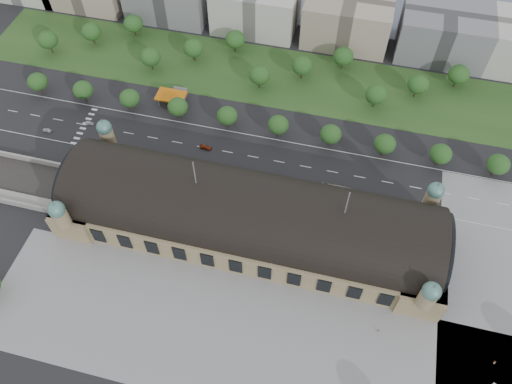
% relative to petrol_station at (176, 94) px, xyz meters
% --- Properties ---
extents(ground, '(900.00, 900.00, 0.00)m').
position_rel_petrol_station_xyz_m(ground, '(53.91, -65.28, -2.95)').
color(ground, black).
rests_on(ground, ground).
extents(station, '(150.00, 48.40, 44.30)m').
position_rel_petrol_station_xyz_m(station, '(53.91, -65.28, 7.33)').
color(station, '#9A875F').
rests_on(station, ground).
extents(track_cutting, '(70.00, 24.00, 3.10)m').
position_rel_petrol_station_xyz_m(track_cutting, '(-56.09, -67.49, -2.25)').
color(track_cutting, black).
rests_on(track_cutting, ground).
extents(plaza_south, '(190.00, 48.00, 0.12)m').
position_rel_petrol_station_xyz_m(plaza_south, '(63.91, -109.28, -2.95)').
color(plaza_south, gray).
rests_on(plaza_south, ground).
extents(road_slab, '(260.00, 26.00, 0.10)m').
position_rel_petrol_station_xyz_m(road_slab, '(33.91, -27.28, -2.95)').
color(road_slab, black).
rests_on(road_slab, ground).
extents(grass_belt, '(300.00, 45.00, 0.10)m').
position_rel_petrol_station_xyz_m(grass_belt, '(38.91, 27.72, -2.95)').
color(grass_belt, '#26471C').
rests_on(grass_belt, ground).
extents(petrol_station, '(14.00, 13.00, 5.05)m').
position_rel_petrol_station_xyz_m(petrol_station, '(0.00, 0.00, 0.00)').
color(petrol_station, '#C5640B').
rests_on(petrol_station, ground).
extents(office_3, '(45.00, 32.00, 24.00)m').
position_rel_petrol_station_xyz_m(office_3, '(23.91, 67.72, 9.05)').
color(office_3, '#BBBAB2').
rests_on(office_3, ground).
extents(office_4, '(45.00, 32.00, 24.00)m').
position_rel_petrol_station_xyz_m(office_4, '(73.91, 67.72, 9.05)').
color(office_4, tan).
rests_on(office_4, ground).
extents(office_5, '(45.00, 32.00, 24.00)m').
position_rel_petrol_station_xyz_m(office_5, '(123.91, 67.72, 9.05)').
color(office_5, slate).
rests_on(office_5, ground).
extents(tree_row_0, '(9.60, 9.60, 11.52)m').
position_rel_petrol_station_xyz_m(tree_row_0, '(-66.09, -12.28, 4.48)').
color(tree_row_0, '#2D2116').
rests_on(tree_row_0, ground).
extents(tree_row_1, '(9.60, 9.60, 11.52)m').
position_rel_petrol_station_xyz_m(tree_row_1, '(-42.09, -12.28, 4.48)').
color(tree_row_1, '#2D2116').
rests_on(tree_row_1, ground).
extents(tree_row_2, '(9.60, 9.60, 11.52)m').
position_rel_petrol_station_xyz_m(tree_row_2, '(-18.09, -12.28, 4.48)').
color(tree_row_2, '#2D2116').
rests_on(tree_row_2, ground).
extents(tree_row_3, '(9.60, 9.60, 11.52)m').
position_rel_petrol_station_xyz_m(tree_row_3, '(5.91, -12.28, 4.48)').
color(tree_row_3, '#2D2116').
rests_on(tree_row_3, ground).
extents(tree_row_4, '(9.60, 9.60, 11.52)m').
position_rel_petrol_station_xyz_m(tree_row_4, '(29.91, -12.28, 4.48)').
color(tree_row_4, '#2D2116').
rests_on(tree_row_4, ground).
extents(tree_row_5, '(9.60, 9.60, 11.52)m').
position_rel_petrol_station_xyz_m(tree_row_5, '(53.91, -12.28, 4.48)').
color(tree_row_5, '#2D2116').
rests_on(tree_row_5, ground).
extents(tree_row_6, '(9.60, 9.60, 11.52)m').
position_rel_petrol_station_xyz_m(tree_row_6, '(77.91, -12.28, 4.48)').
color(tree_row_6, '#2D2116').
rests_on(tree_row_6, ground).
extents(tree_row_7, '(9.60, 9.60, 11.52)m').
position_rel_petrol_station_xyz_m(tree_row_7, '(101.91, -12.28, 4.48)').
color(tree_row_7, '#2D2116').
rests_on(tree_row_7, ground).
extents(tree_row_8, '(9.60, 9.60, 11.52)m').
position_rel_petrol_station_xyz_m(tree_row_8, '(125.91, -12.28, 4.48)').
color(tree_row_8, '#2D2116').
rests_on(tree_row_8, ground).
extents(tree_row_9, '(9.60, 9.60, 11.52)m').
position_rel_petrol_station_xyz_m(tree_row_9, '(149.91, -12.28, 4.48)').
color(tree_row_9, '#2D2116').
rests_on(tree_row_9, ground).
extents(tree_belt_0, '(10.40, 10.40, 12.48)m').
position_rel_petrol_station_xyz_m(tree_belt_0, '(-76.09, 17.72, 5.10)').
color(tree_belt_0, '#2D2116').
rests_on(tree_belt_0, ground).
extents(tree_belt_1, '(10.40, 10.40, 12.48)m').
position_rel_petrol_station_xyz_m(tree_belt_1, '(-57.09, 29.72, 5.10)').
color(tree_belt_1, '#2D2116').
rests_on(tree_belt_1, ground).
extents(tree_belt_2, '(10.40, 10.40, 12.48)m').
position_rel_petrol_station_xyz_m(tree_belt_2, '(-38.09, 41.72, 5.10)').
color(tree_belt_2, '#2D2116').
rests_on(tree_belt_2, ground).
extents(tree_belt_3, '(10.40, 10.40, 12.48)m').
position_rel_petrol_station_xyz_m(tree_belt_3, '(-19.09, 17.72, 5.10)').
color(tree_belt_3, '#2D2116').
rests_on(tree_belt_3, ground).
extents(tree_belt_4, '(10.40, 10.40, 12.48)m').
position_rel_petrol_station_xyz_m(tree_belt_4, '(-0.09, 29.72, 5.10)').
color(tree_belt_4, '#2D2116').
rests_on(tree_belt_4, ground).
extents(tree_belt_5, '(10.40, 10.40, 12.48)m').
position_rel_petrol_station_xyz_m(tree_belt_5, '(18.91, 41.72, 5.10)').
color(tree_belt_5, '#2D2116').
rests_on(tree_belt_5, ground).
extents(tree_belt_6, '(10.40, 10.40, 12.48)m').
position_rel_petrol_station_xyz_m(tree_belt_6, '(37.91, 17.72, 5.10)').
color(tree_belt_6, '#2D2116').
rests_on(tree_belt_6, ground).
extents(tree_belt_7, '(10.40, 10.40, 12.48)m').
position_rel_petrol_station_xyz_m(tree_belt_7, '(56.91, 29.72, 5.10)').
color(tree_belt_7, '#2D2116').
rests_on(tree_belt_7, ground).
extents(tree_belt_8, '(10.40, 10.40, 12.48)m').
position_rel_petrol_station_xyz_m(tree_belt_8, '(75.91, 41.72, 5.10)').
color(tree_belt_8, '#2D2116').
rests_on(tree_belt_8, ground).
extents(tree_belt_9, '(10.40, 10.40, 12.48)m').
position_rel_petrol_station_xyz_m(tree_belt_9, '(94.91, 17.72, 5.10)').
color(tree_belt_9, '#2D2116').
rests_on(tree_belt_9, ground).
extents(tree_belt_10, '(10.40, 10.40, 12.48)m').
position_rel_petrol_station_xyz_m(tree_belt_10, '(113.91, 29.72, 5.10)').
color(tree_belt_10, '#2D2116').
rests_on(tree_belt_10, ground).
extents(tree_belt_11, '(10.40, 10.40, 12.48)m').
position_rel_petrol_station_xyz_m(tree_belt_11, '(132.91, 41.72, 5.10)').
color(tree_belt_11, '#2D2116').
rests_on(tree_belt_11, ground).
extents(traffic_car_0, '(4.34, 1.84, 1.47)m').
position_rel_petrol_station_xyz_m(traffic_car_0, '(-51.40, -35.26, -2.22)').
color(traffic_car_0, silver).
rests_on(traffic_car_0, ground).
extents(traffic_car_1, '(3.90, 1.38, 1.28)m').
position_rel_petrol_station_xyz_m(traffic_car_1, '(-34.10, -26.21, -2.31)').
color(traffic_car_1, '#999EA2').
rests_on(traffic_car_1, ground).
extents(traffic_car_2, '(5.10, 2.83, 1.35)m').
position_rel_petrol_station_xyz_m(traffic_car_2, '(-0.35, -36.98, -2.28)').
color(traffic_car_2, black).
rests_on(traffic_car_2, ground).
extents(traffic_car_3, '(5.53, 2.47, 1.58)m').
position_rel_petrol_station_xyz_m(traffic_car_3, '(23.78, -27.69, -2.16)').
color(traffic_car_3, maroon).
rests_on(traffic_car_3, ground).
extents(traffic_car_4, '(4.95, 2.21, 1.65)m').
position_rel_petrol_station_xyz_m(traffic_car_4, '(71.93, -38.13, -2.12)').
color(traffic_car_4, '#1B214D').
rests_on(traffic_car_4, ground).
extents(parked_car_0, '(4.92, 3.75, 1.56)m').
position_rel_petrol_station_xyz_m(parked_car_0, '(-26.09, -40.28, -2.17)').
color(parked_car_0, black).
rests_on(parked_car_0, ground).
extents(parked_car_1, '(5.58, 3.96, 1.41)m').
position_rel_petrol_station_xyz_m(parked_car_1, '(-6.32, -44.28, -2.24)').
color(parked_car_1, maroon).
rests_on(parked_car_1, ground).
extents(parked_car_2, '(6.11, 4.19, 1.64)m').
position_rel_petrol_station_xyz_m(parked_car_2, '(-4.30, -40.28, -2.13)').
color(parked_car_2, '#1A163F').
rests_on(parked_car_2, ground).
extents(parked_car_3, '(4.87, 3.82, 1.55)m').
position_rel_petrol_station_xyz_m(parked_car_3, '(-5.96, -40.28, -2.17)').
color(parked_car_3, slate).
rests_on(parked_car_3, ground).
extents(parked_car_4, '(4.95, 4.15, 1.60)m').
position_rel_petrol_station_xyz_m(parked_car_4, '(10.56, -43.26, -2.15)').
color(parked_car_4, silver).
rests_on(parked_car_4, ground).
extents(parked_car_5, '(6.05, 5.54, 1.57)m').
position_rel_petrol_station_xyz_m(parked_car_5, '(23.60, -43.91, -2.16)').
color(parked_car_5, gray).
rests_on(parked_car_5, ground).
extents(parked_car_6, '(5.98, 4.60, 1.62)m').
position_rel_petrol_station_xyz_m(parked_car_6, '(26.37, -40.28, -2.14)').
color(parked_car_6, black).
rests_on(parked_car_6, ground).
extents(bus_west, '(11.23, 2.84, 3.11)m').
position_rel_petrol_station_xyz_m(bus_west, '(43.30, -38.28, -1.39)').
color(bus_west, red).
rests_on(bus_west, ground).
extents(bus_mid, '(12.11, 2.92, 3.37)m').
position_rel_petrol_station_xyz_m(bus_mid, '(70.02, -38.28, -1.27)').
color(bus_mid, silver).
rests_on(bus_mid, ground).
extents(bus_east, '(13.33, 3.25, 3.70)m').
position_rel_petrol_station_xyz_m(bus_east, '(84.96, -38.28, -1.10)').
color(bus_east, beige).
rests_on(bus_east, ground).
extents(pedestrian_0, '(0.90, 0.60, 1.71)m').
position_rel_petrol_station_xyz_m(pedestrian_0, '(108.54, -95.13, -2.09)').
color(pedestrian_0, gray).
rests_on(pedestrian_0, ground).
extents(pedestrian_5, '(0.74, 0.99, 1.80)m').
position_rel_petrol_station_xyz_m(pedestrian_5, '(148.05, -96.71, -2.05)').
color(pedestrian_5, gray).
rests_on(pedestrian_5, ground).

